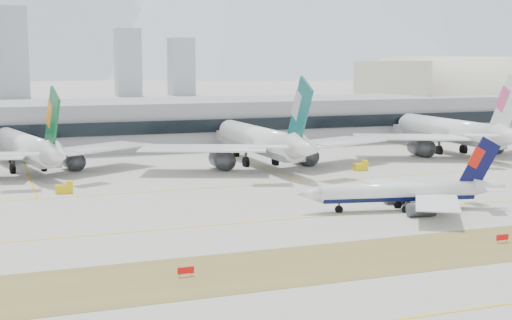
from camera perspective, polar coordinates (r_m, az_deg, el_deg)
name	(u,v)px	position (r m, az deg, el deg)	size (l,w,h in m)	color
ground	(247,216)	(129.02, -0.71, -4.50)	(3000.00, 3000.00, 0.00)	#A9A69E
apron_markings	(413,314)	(82.19, 12.41, -11.92)	(360.00, 122.22, 0.06)	olive
taxiing_airliner	(406,193)	(136.34, 11.88, -2.57)	(40.95, 35.15, 13.84)	white
widebody_eva	(29,149)	(187.27, -17.73, 0.85)	(62.54, 62.04, 22.70)	white
widebody_cathay	(262,142)	(189.14, 0.51, 1.46)	(69.58, 67.79, 24.79)	white
widebody_china_air	(454,132)	(222.71, 15.57, 2.15)	(70.16, 68.68, 25.03)	white
terminal	(129,124)	(238.17, -10.12, 2.87)	(280.00, 43.10, 15.00)	gray
hangar	(478,126)	(322.43, 17.33, 2.59)	(91.00, 60.00, 60.00)	beige
hold_sign_left	(186,270)	(93.43, -5.64, -8.79)	(2.20, 0.15, 1.35)	red
hold_sign_right	(502,237)	(116.24, 19.11, -5.87)	(2.20, 0.15, 1.35)	red
gse_c	(361,166)	(184.75, 8.40, -0.51)	(3.55, 2.00, 2.60)	#DEBC0B
gse_b	(65,188)	(156.35, -15.05, -2.20)	(3.55, 2.00, 2.60)	#DEBC0B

